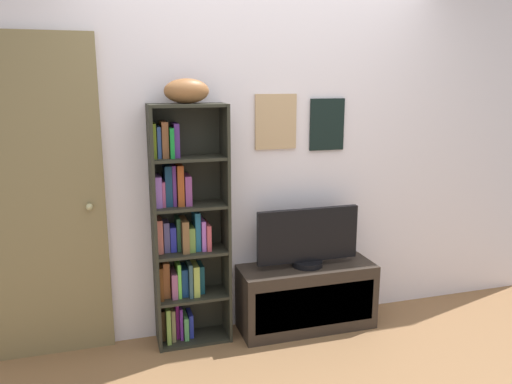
{
  "coord_description": "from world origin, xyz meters",
  "views": [
    {
      "loc": [
        -1.07,
        -2.28,
        1.8
      ],
      "look_at": [
        -0.13,
        0.85,
        1.07
      ],
      "focal_mm": 35.38,
      "sensor_mm": 36.0,
      "label": 1
    }
  ],
  "objects_px": {
    "door": "(35,203)",
    "television": "(308,238)",
    "football": "(187,91)",
    "tv_stand": "(307,297)",
    "bookshelf": "(183,233)"
  },
  "relations": [
    {
      "from": "football",
      "to": "door",
      "type": "xyz_separation_m",
      "value": [
        -0.96,
        0.1,
        -0.69
      ]
    },
    {
      "from": "bookshelf",
      "to": "door",
      "type": "xyz_separation_m",
      "value": [
        -0.92,
        0.07,
        0.26
      ]
    },
    {
      "from": "tv_stand",
      "to": "football",
      "type": "bearing_deg",
      "value": 176.08
    },
    {
      "from": "television",
      "to": "door",
      "type": "relative_size",
      "value": 0.36
    },
    {
      "from": "bookshelf",
      "to": "door",
      "type": "relative_size",
      "value": 0.79
    },
    {
      "from": "football",
      "to": "tv_stand",
      "type": "relative_size",
      "value": 0.3
    },
    {
      "from": "television",
      "to": "door",
      "type": "height_order",
      "value": "door"
    },
    {
      "from": "door",
      "to": "television",
      "type": "bearing_deg",
      "value": -5.01
    },
    {
      "from": "football",
      "to": "door",
      "type": "relative_size",
      "value": 0.14
    },
    {
      "from": "bookshelf",
      "to": "tv_stand",
      "type": "xyz_separation_m",
      "value": [
        0.88,
        -0.09,
        -0.54
      ]
    },
    {
      "from": "football",
      "to": "television",
      "type": "xyz_separation_m",
      "value": [
        0.83,
        -0.06,
        -1.04
      ]
    },
    {
      "from": "bookshelf",
      "to": "tv_stand",
      "type": "distance_m",
      "value": 1.04
    },
    {
      "from": "tv_stand",
      "to": "door",
      "type": "xyz_separation_m",
      "value": [
        -1.79,
        0.16,
        0.8
      ]
    },
    {
      "from": "football",
      "to": "tv_stand",
      "type": "distance_m",
      "value": 1.71
    },
    {
      "from": "football",
      "to": "door",
      "type": "distance_m",
      "value": 1.19
    }
  ]
}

